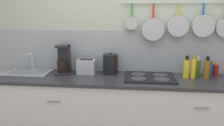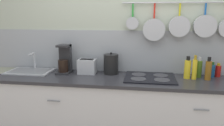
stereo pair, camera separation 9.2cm
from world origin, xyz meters
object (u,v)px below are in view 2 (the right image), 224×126
Objects in this scene: kettle at (111,64)px; bottle_dish_soap at (187,69)px; coffee_maker at (65,61)px; bottle_vinegar at (199,68)px; bottle_sesame_oil at (218,71)px; toaster at (87,66)px; bottle_hot_sauce at (195,69)px; bottle_olive_oil at (208,70)px; bottle_cooking_wine at (212,70)px.

bottle_dish_soap is at bearing -5.00° from kettle.
kettle is at bearing 175.00° from bottle_dish_soap.
coffee_maker is 1.54m from bottle_vinegar.
kettle reaches higher than bottle_vinegar.
bottle_sesame_oil is at bearing 16.48° from bottle_vinegar.
toaster is 1.20m from bottle_hot_sauce.
toaster is 0.87× the size of kettle.
toaster is 1.26m from bottle_vinegar.
bottle_cooking_wine is (0.07, 0.12, -0.03)m from bottle_olive_oil.
kettle is 1.20m from bottle_sesame_oil.
bottle_hot_sauce reaches higher than kettle.
bottle_cooking_wine is at bearing 19.94° from bottle_dish_soap.
bottle_dish_soap is at bearing -1.51° from coffee_maker.
bottle_vinegar is (0.98, -0.01, -0.02)m from kettle.
toaster is (0.27, 0.01, -0.06)m from coffee_maker.
bottle_hot_sauce is 1.06× the size of bottle_olive_oil.
bottle_sesame_oil is at bearing 19.96° from bottle_dish_soap.
bottle_dish_soap reaches higher than bottle_cooking_wine.
toaster is at bearing 2.52° from coffee_maker.
toaster is at bearing -177.81° from bottle_cooking_wine.
bottle_hot_sauce is (0.92, -0.09, -0.00)m from kettle.
bottle_olive_oil is (1.06, -0.09, -0.01)m from kettle.
bottle_cooking_wine is 0.08m from bottle_sesame_oil.
bottle_dish_soap reaches higher than bottle_sesame_oil.
coffee_maker is at bearing -177.00° from bottle_sesame_oil.
bottle_sesame_oil is (0.07, 0.03, -0.01)m from bottle_cooking_wine.
kettle is 0.98× the size of bottle_hot_sauce.
coffee_maker is 0.28m from toaster.
bottle_dish_soap is 1.08× the size of bottle_vinegar.
bottle_vinegar is 1.50× the size of bottle_sesame_oil.
kettle is 1.04× the size of bottle_olive_oil.
bottle_dish_soap is (0.85, -0.07, -0.01)m from kettle.
bottle_sesame_oil is (0.36, 0.13, -0.04)m from bottle_dish_soap.
bottle_sesame_oil is (1.48, 0.08, -0.02)m from toaster.
toaster is 0.90× the size of bottle_olive_oil.
bottle_hot_sauce reaches higher than toaster.
bottle_hot_sauce is 0.11m from bottle_vinegar.
bottle_dish_soap is at bearing 166.12° from bottle_hot_sauce.
bottle_cooking_wine is (1.13, 0.03, -0.04)m from kettle.
toaster is at bearing 177.07° from bottle_olive_oil.
bottle_hot_sauce is 0.32m from bottle_sesame_oil.
coffee_maker is 1.52× the size of toaster.
bottle_vinegar is at bearing 1.02° from coffee_maker.
coffee_maker reaches higher than bottle_cooking_wine.
bottle_sesame_oil is (1.76, 0.09, -0.07)m from coffee_maker.
kettle is 1.06m from bottle_olive_oil.
bottle_cooking_wine is at bearing 1.46° from kettle.
kettle is 1.51× the size of bottle_cooking_wine.
bottle_sesame_oil is (0.29, 0.15, -0.05)m from bottle_hot_sauce.
bottle_vinegar is at bearing 0.69° from toaster.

